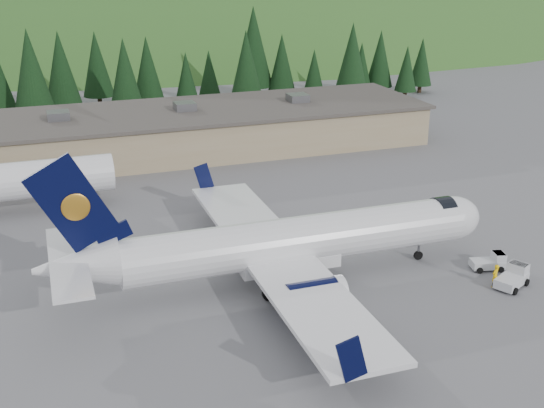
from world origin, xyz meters
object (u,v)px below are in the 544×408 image
Objects in this scene: baggage_tug_b at (491,262)px; ramp_worker at (495,276)px; airliner at (286,243)px; baggage_tug_a at (513,277)px; terminal_building at (146,133)px.

ramp_worker is (-1.61, -2.68, 0.30)m from baggage_tug_b.
ramp_worker is (14.33, -6.25, -2.17)m from airliner.
baggage_tug_a is at bearing -79.39° from baggage_tug_b.
baggage_tug_b is (0.17, 2.96, -0.09)m from baggage_tug_a.
baggage_tug_b is at bearing 59.83° from baggage_tug_a.
airliner reaches higher than baggage_tug_b.
baggage_tug_a reaches higher than baggage_tug_b.
ramp_worker is at bearing 141.98° from baggage_tug_a.
ramp_worker is (18.32, -44.24, -1.71)m from terminal_building.
baggage_tug_b is 3.14m from ramp_worker.
ramp_worker is (-1.44, 0.28, 0.21)m from baggage_tug_a.
ramp_worker reaches higher than baggage_tug_a.
terminal_building reaches higher than baggage_tug_b.
airliner is 38.20m from terminal_building.
terminal_building is at bearing -90.93° from ramp_worker.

